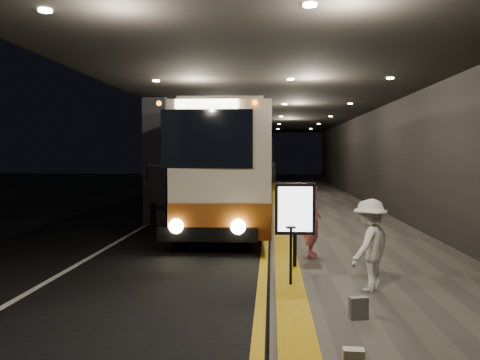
{
  "coord_description": "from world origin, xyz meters",
  "views": [
    {
      "loc": [
        2.52,
        -12.15,
        2.47
      ],
      "look_at": [
        1.59,
        1.6,
        1.7
      ],
      "focal_mm": 35.0,
      "sensor_mm": 36.0,
      "label": 1
    }
  ],
  "objects_px": {
    "coach_main": "(229,172)",
    "passenger_waiting_white": "(370,245)",
    "coach_second": "(248,165)",
    "info_sign": "(295,211)",
    "passenger_boarding": "(313,221)",
    "bag_polka": "(359,308)",
    "stanchion_post": "(291,256)",
    "coach_third": "(256,160)"
  },
  "relations": [
    {
      "from": "coach_main",
      "to": "passenger_waiting_white",
      "type": "height_order",
      "value": "coach_main"
    },
    {
      "from": "coach_main",
      "to": "coach_second",
      "type": "distance_m",
      "value": 12.43
    },
    {
      "from": "coach_second",
      "to": "info_sign",
      "type": "height_order",
      "value": "coach_second"
    },
    {
      "from": "coach_second",
      "to": "passenger_waiting_white",
      "type": "bearing_deg",
      "value": -78.6
    },
    {
      "from": "passenger_boarding",
      "to": "passenger_waiting_white",
      "type": "bearing_deg",
      "value": -154.42
    },
    {
      "from": "bag_polka",
      "to": "stanchion_post",
      "type": "xyz_separation_m",
      "value": [
        -0.88,
        1.65,
        0.36
      ]
    },
    {
      "from": "bag_polka",
      "to": "info_sign",
      "type": "relative_size",
      "value": 0.18
    },
    {
      "from": "bag_polka",
      "to": "stanchion_post",
      "type": "bearing_deg",
      "value": 118.07
    },
    {
      "from": "passenger_boarding",
      "to": "passenger_waiting_white",
      "type": "height_order",
      "value": "passenger_boarding"
    },
    {
      "from": "coach_third",
      "to": "stanchion_post",
      "type": "height_order",
      "value": "coach_third"
    },
    {
      "from": "coach_second",
      "to": "coach_main",
      "type": "bearing_deg",
      "value": -87.16
    },
    {
      "from": "stanchion_post",
      "to": "coach_second",
      "type": "bearing_deg",
      "value": 94.96
    },
    {
      "from": "passenger_boarding",
      "to": "info_sign",
      "type": "height_order",
      "value": "info_sign"
    },
    {
      "from": "coach_second",
      "to": "coach_third",
      "type": "distance_m",
      "value": 12.89
    },
    {
      "from": "passenger_boarding",
      "to": "passenger_waiting_white",
      "type": "xyz_separation_m",
      "value": [
        0.73,
        -2.64,
        -0.02
      ]
    },
    {
      "from": "coach_main",
      "to": "passenger_waiting_white",
      "type": "xyz_separation_m",
      "value": [
        3.2,
        -8.99,
        -0.88
      ]
    },
    {
      "from": "bag_polka",
      "to": "stanchion_post",
      "type": "relative_size",
      "value": 0.3
    },
    {
      "from": "coach_main",
      "to": "coach_third",
      "type": "height_order",
      "value": "coach_third"
    },
    {
      "from": "passenger_waiting_white",
      "to": "bag_polka",
      "type": "xyz_separation_m",
      "value": [
        -0.44,
        -1.41,
        -0.62
      ]
    },
    {
      "from": "coach_main",
      "to": "coach_third",
      "type": "distance_m",
      "value": 25.32
    },
    {
      "from": "passenger_waiting_white",
      "to": "bag_polka",
      "type": "height_order",
      "value": "passenger_waiting_white"
    },
    {
      "from": "coach_third",
      "to": "info_sign",
      "type": "bearing_deg",
      "value": -84.73
    },
    {
      "from": "bag_polka",
      "to": "passenger_boarding",
      "type": "bearing_deg",
      "value": 94.13
    },
    {
      "from": "info_sign",
      "to": "stanchion_post",
      "type": "xyz_separation_m",
      "value": [
        -0.14,
        -1.33,
        -0.65
      ]
    },
    {
      "from": "info_sign",
      "to": "bag_polka",
      "type": "bearing_deg",
      "value": -77.31
    },
    {
      "from": "passenger_boarding",
      "to": "bag_polka",
      "type": "distance_m",
      "value": 4.11
    },
    {
      "from": "coach_main",
      "to": "bag_polka",
      "type": "distance_m",
      "value": 10.86
    },
    {
      "from": "coach_main",
      "to": "passenger_boarding",
      "type": "bearing_deg",
      "value": -71.6
    },
    {
      "from": "passenger_waiting_white",
      "to": "passenger_boarding",
      "type": "bearing_deg",
      "value": -126.18
    },
    {
      "from": "coach_third",
      "to": "passenger_boarding",
      "type": "relative_size",
      "value": 8.1
    },
    {
      "from": "coach_second",
      "to": "passenger_waiting_white",
      "type": "distance_m",
      "value": 21.67
    },
    {
      "from": "coach_second",
      "to": "bag_polka",
      "type": "relative_size",
      "value": 37.68
    },
    {
      "from": "stanchion_post",
      "to": "info_sign",
      "type": "bearing_deg",
      "value": 84.13
    },
    {
      "from": "coach_second",
      "to": "passenger_boarding",
      "type": "bearing_deg",
      "value": -79.62
    },
    {
      "from": "info_sign",
      "to": "coach_main",
      "type": "bearing_deg",
      "value": 103.82
    },
    {
      "from": "passenger_waiting_white",
      "to": "bag_polka",
      "type": "distance_m",
      "value": 1.6
    },
    {
      "from": "passenger_boarding",
      "to": "bag_polka",
      "type": "xyz_separation_m",
      "value": [
        0.29,
        -4.05,
        -0.65
      ]
    },
    {
      "from": "passenger_boarding",
      "to": "coach_third",
      "type": "bearing_deg",
      "value": 14.25
    },
    {
      "from": "stanchion_post",
      "to": "passenger_boarding",
      "type": "bearing_deg",
      "value": 76.16
    },
    {
      "from": "coach_main",
      "to": "passenger_waiting_white",
      "type": "relative_size",
      "value": 7.8
    },
    {
      "from": "coach_third",
      "to": "bag_polka",
      "type": "height_order",
      "value": "coach_third"
    },
    {
      "from": "coach_main",
      "to": "info_sign",
      "type": "bearing_deg",
      "value": -77.64
    }
  ]
}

